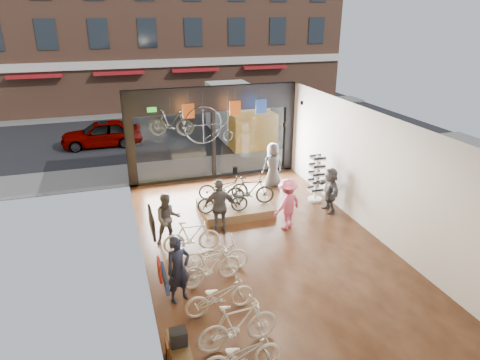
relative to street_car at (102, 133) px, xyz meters
name	(u,v)px	position (x,y,z in m)	size (l,w,h in m)	color
ground_plane	(264,247)	(4.41, -12.00, -0.70)	(7.00, 12.00, 0.04)	black
ceiling	(267,121)	(4.41, -12.00, 3.14)	(7.00, 12.00, 0.04)	black
wall_left	(138,203)	(0.89, -12.00, 1.22)	(0.04, 12.00, 3.80)	olive
wall_right	(373,174)	(7.93, -12.00, 1.22)	(0.04, 12.00, 3.80)	beige
wall_back	(400,328)	(4.41, -18.02, 1.22)	(7.00, 0.04, 3.80)	beige
storefront	(213,133)	(4.41, -6.00, 1.22)	(7.00, 0.26, 3.80)	black
exit_sign	(152,110)	(2.01, -6.12, 2.37)	(0.35, 0.06, 0.18)	#198C26
street_road	(178,126)	(4.41, 3.00, -0.69)	(30.00, 18.00, 0.02)	black
sidewalk_near	(208,166)	(4.41, -4.80, -0.62)	(30.00, 2.40, 0.12)	slate
sidewalk_far	(168,111)	(4.41, 7.00, -0.62)	(30.00, 2.00, 0.12)	slate
opposite_building	(156,3)	(4.41, 9.50, 6.32)	(26.00, 5.00, 14.00)	brown
street_car	(102,133)	(0.00, 0.00, 0.00)	(1.61, 3.99, 1.36)	gray
box_truck	(241,115)	(7.17, -1.00, 0.67)	(2.28, 6.85, 2.70)	silver
floor_bike_0	(242,354)	(2.32, -16.34, -0.26)	(0.56, 1.61, 0.85)	beige
floor_bike_1	(238,325)	(2.46, -15.65, -0.14)	(0.51, 1.79, 1.08)	beige
floor_bike_2	(219,296)	(2.38, -14.48, -0.24)	(0.58, 1.67, 0.88)	beige
floor_bike_3	(211,266)	(2.47, -13.34, -0.18)	(0.47, 1.67, 1.00)	beige
floor_bike_4	(216,255)	(2.72, -12.81, -0.21)	(0.62, 1.77, 0.93)	beige
floor_bike_5	(192,236)	(2.30, -11.66, -0.18)	(0.47, 1.65, 0.99)	beige
display_platform	(235,208)	(4.26, -9.50, -0.53)	(2.40, 1.80, 0.30)	brown
display_bike_left	(223,200)	(3.69, -10.01, 0.06)	(0.58, 1.68, 0.88)	black
display_bike_mid	(250,190)	(4.77, -9.65, 0.12)	(0.47, 1.66, 1.00)	black
display_bike_right	(223,187)	(3.99, -8.99, 0.08)	(0.61, 1.74, 0.92)	black
customer_0	(178,269)	(1.58, -13.76, 0.18)	(0.63, 0.41, 1.72)	#161C33
customer_1	(168,219)	(1.75, -10.95, 0.12)	(0.77, 0.60, 1.59)	#3F3F44
customer_2	(220,207)	(3.39, -10.81, 0.22)	(1.05, 0.44, 1.80)	#3F3F44
customer_3	(287,204)	(5.50, -11.14, 0.16)	(1.09, 0.63, 1.69)	#CC4C72
customer_4	(273,165)	(6.36, -7.72, 0.22)	(0.88, 0.57, 1.79)	#3F3F44
customer_5	(330,190)	(7.41, -10.41, 0.12)	(1.48, 0.47, 1.59)	#3F3F44
sunglasses_rack	(316,178)	(7.36, -9.48, 0.20)	(0.52, 0.42, 1.75)	white
wall_merch	(165,303)	(1.03, -15.50, 0.62)	(0.40, 2.40, 2.60)	navy
penny_farthing	(211,126)	(4.07, -7.08, 1.82)	(1.83, 0.06, 1.46)	black
hung_bike	(171,122)	(2.46, -7.80, 2.25)	(0.45, 1.58, 0.95)	black
jersey_left	(188,111)	(3.28, -6.80, 2.37)	(0.45, 0.03, 0.55)	#CC5919
jersey_mid	(235,108)	(5.10, -6.80, 2.37)	(0.45, 0.03, 0.55)	#CC5919
jersey_right	(261,106)	(6.18, -6.80, 2.37)	(0.45, 0.03, 0.55)	#1E3F99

